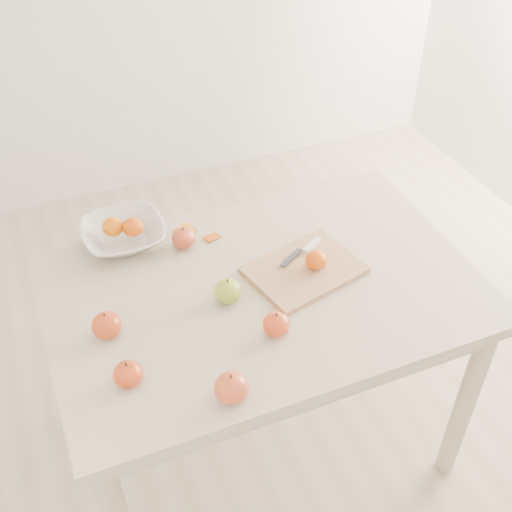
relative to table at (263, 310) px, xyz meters
name	(u,v)px	position (x,y,z in m)	size (l,w,h in m)	color
ground	(261,438)	(0.00, 0.00, -0.65)	(3.50, 3.50, 0.00)	#C6B293
table	(263,310)	(0.00, 0.00, 0.00)	(1.20, 0.80, 0.75)	#C6B195
cutting_board	(304,270)	(0.13, 0.01, 0.11)	(0.31, 0.23, 0.02)	tan
board_tangerine	(316,260)	(0.16, 0.00, 0.14)	(0.06, 0.06, 0.05)	#C74107
fruit_bowl	(123,234)	(-0.31, 0.34, 0.13)	(0.25, 0.25, 0.06)	silver
bowl_tangerine_near	(113,227)	(-0.34, 0.35, 0.16)	(0.06, 0.06, 0.06)	#C75507
bowl_tangerine_far	(133,227)	(-0.28, 0.32, 0.16)	(0.06, 0.06, 0.06)	#CF6007
orange_peel_a	(185,232)	(-0.13, 0.31, 0.10)	(0.06, 0.04, 0.00)	orange
orange_peel_b	(212,238)	(-0.06, 0.25, 0.10)	(0.04, 0.04, 0.00)	#CE4D0E
paring_knife	(308,247)	(0.18, 0.08, 0.12)	(0.16, 0.09, 0.01)	white
apple_green	(228,291)	(-0.11, -0.02, 0.13)	(0.08, 0.08, 0.07)	#6C9718
apple_red_d	(128,374)	(-0.43, -0.19, 0.13)	(0.07, 0.07, 0.06)	#9C1501
apple_red_a	(184,238)	(-0.15, 0.25, 0.13)	(0.07, 0.07, 0.07)	maroon
apple_red_e	(276,324)	(-0.04, -0.18, 0.13)	(0.07, 0.07, 0.06)	#A41706
apple_red_b	(107,325)	(-0.44, -0.02, 0.13)	(0.08, 0.08, 0.07)	maroon
apple_red_c	(231,387)	(-0.22, -0.33, 0.14)	(0.08, 0.08, 0.07)	#A1271C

